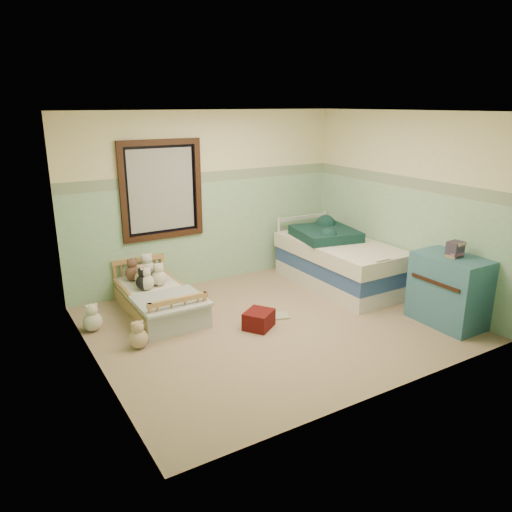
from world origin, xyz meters
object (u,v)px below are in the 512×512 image
twin_bed_frame (339,278)px  plush_floor_cream (93,322)px  toddler_bed_frame (158,305)px  red_pillow (259,320)px  floor_book (278,316)px  dresser (449,290)px  plush_floor_tan (138,339)px

twin_bed_frame → plush_floor_cream: bearing=174.9°
toddler_bed_frame → red_pillow: (0.88, -1.06, 0.01)m
plush_floor_cream → floor_book: size_ratio=0.87×
dresser → red_pillow: size_ratio=2.52×
plush_floor_tan → twin_bed_frame: twin_bed_frame is taller
dresser → plush_floor_tan: bearing=159.2°
toddler_bed_frame → floor_book: (1.24, -0.92, -0.08)m
toddler_bed_frame → red_pillow: bearing=-50.4°
plush_floor_tan → dresser: dresser is taller
twin_bed_frame → red_pillow: bearing=-160.4°
floor_book → red_pillow: bearing=-140.4°
twin_bed_frame → floor_book: bearing=-160.8°
plush_floor_tan → twin_bed_frame: size_ratio=0.11×
floor_book → dresser: bearing=-16.8°
plush_floor_cream → toddler_bed_frame: bearing=7.5°
red_pillow → floor_book: red_pillow is taller
floor_book → plush_floor_cream: bearing=177.7°
plush_floor_tan → dresser: bearing=-20.8°
red_pillow → floor_book: bearing=20.8°
floor_book → twin_bed_frame: bearing=38.0°
plush_floor_cream → dresser: size_ratio=0.27×
twin_bed_frame → red_pillow: 1.88m
dresser → plush_floor_cream: bearing=152.0°
red_pillow → plush_floor_cream: bearing=151.3°
toddler_bed_frame → floor_book: size_ratio=5.60×
plush_floor_tan → plush_floor_cream: bearing=115.1°
red_pillow → floor_book: 0.40m
plush_floor_cream → twin_bed_frame: (3.50, -0.32, -0.00)m
twin_bed_frame → dresser: size_ratio=2.27×
plush_floor_tan → toddler_bed_frame: bearing=57.0°
dresser → twin_bed_frame: bearing=99.2°
toddler_bed_frame → plush_floor_cream: (-0.85, -0.11, 0.02)m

